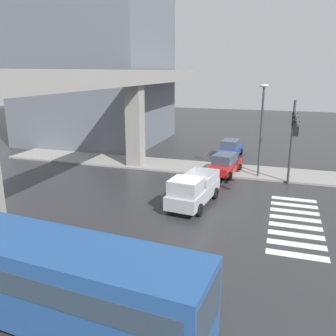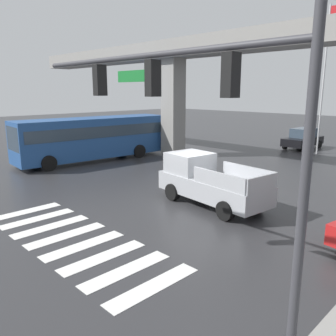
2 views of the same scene
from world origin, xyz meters
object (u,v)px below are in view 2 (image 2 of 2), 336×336
at_px(sedan_black, 303,139).
at_px(flagpole, 326,71).
at_px(pickup_truck, 208,181).
at_px(city_bus, 94,136).
at_px(traffic_signal_mast, 189,102).

height_order(sedan_black, flagpole, flagpole).
bearing_deg(pickup_truck, city_bus, 171.07).
height_order(sedan_black, traffic_signal_mast, traffic_signal_mast).
distance_m(pickup_truck, traffic_signal_mast, 7.83).
relative_size(pickup_truck, sedan_black, 1.22).
bearing_deg(traffic_signal_mast, sedan_black, 108.29).
height_order(city_bus, traffic_signal_mast, traffic_signal_mast).
distance_m(city_bus, flagpole, 17.67).
xyz_separation_m(city_bus, sedan_black, (8.10, 15.44, -0.87)).
xyz_separation_m(pickup_truck, flagpole, (-1.61, 15.62, 5.26)).
height_order(pickup_truck, city_bus, city_bus).
bearing_deg(sedan_black, pickup_truck, -78.20).
xyz_separation_m(city_bus, traffic_signal_mast, (15.69, -7.55, 2.83)).
bearing_deg(city_bus, pickup_truck, -8.93).
bearing_deg(traffic_signal_mast, pickup_truck, 124.92).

